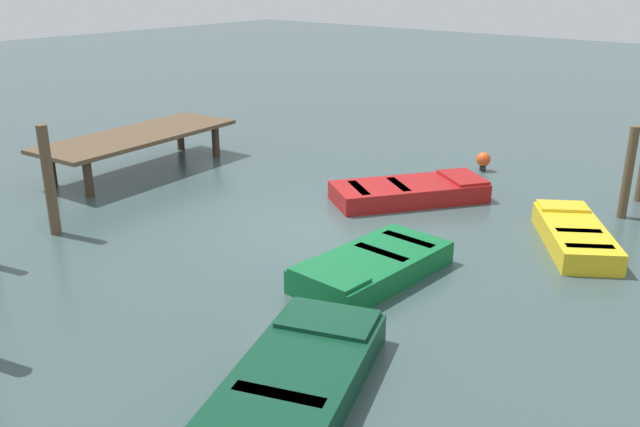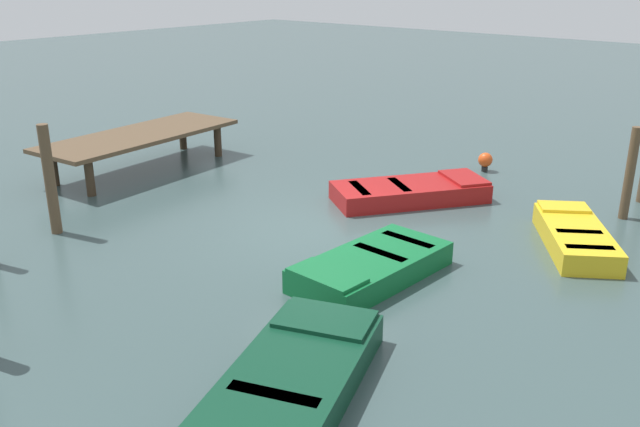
# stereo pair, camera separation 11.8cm
# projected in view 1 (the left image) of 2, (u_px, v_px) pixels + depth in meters

# --- Properties ---
(ground_plane) EXTENTS (80.00, 80.00, 0.00)m
(ground_plane) POSITION_uv_depth(u_px,v_px,m) (320.00, 230.00, 13.37)
(ground_plane) COLOR #384C4C
(dock_segment) EXTENTS (5.38, 2.41, 0.95)m
(dock_segment) POSITION_uv_depth(u_px,v_px,m) (138.00, 138.00, 17.03)
(dock_segment) COLOR brown
(dock_segment) RESTS_ON ground_plane
(rowboat_dark_green) EXTENTS (4.03, 2.65, 0.46)m
(rowboat_dark_green) POSITION_uv_depth(u_px,v_px,m) (289.00, 392.00, 7.93)
(rowboat_dark_green) COLOR #0C3823
(rowboat_dark_green) RESTS_ON ground_plane
(rowboat_green) EXTENTS (2.90, 1.47, 0.46)m
(rowboat_green) POSITION_uv_depth(u_px,v_px,m) (372.00, 266.00, 11.25)
(rowboat_green) COLOR #0F602D
(rowboat_green) RESTS_ON ground_plane
(rowboat_yellow) EXTENTS (2.78, 2.35, 0.46)m
(rowboat_yellow) POSITION_uv_depth(u_px,v_px,m) (575.00, 235.00, 12.54)
(rowboat_yellow) COLOR gold
(rowboat_yellow) RESTS_ON ground_plane
(rowboat_red) EXTENTS (3.52, 2.99, 0.46)m
(rowboat_red) POSITION_uv_depth(u_px,v_px,m) (410.00, 191.00, 15.01)
(rowboat_red) COLOR maroon
(rowboat_red) RESTS_ON ground_plane
(mooring_piling_near_left) EXTENTS (0.19, 0.19, 1.92)m
(mooring_piling_near_left) POSITION_uv_depth(u_px,v_px,m) (628.00, 173.00, 13.73)
(mooring_piling_near_left) COLOR brown
(mooring_piling_near_left) RESTS_ON ground_plane
(mooring_piling_far_right) EXTENTS (0.21, 0.21, 2.15)m
(mooring_piling_far_right) POSITION_uv_depth(u_px,v_px,m) (49.00, 181.00, 12.84)
(mooring_piling_far_right) COLOR brown
(mooring_piling_far_right) RESTS_ON ground_plane
(marker_buoy) EXTENTS (0.36, 0.36, 0.48)m
(marker_buoy) POSITION_uv_depth(u_px,v_px,m) (483.00, 160.00, 17.16)
(marker_buoy) COLOR #262626
(marker_buoy) RESTS_ON ground_plane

